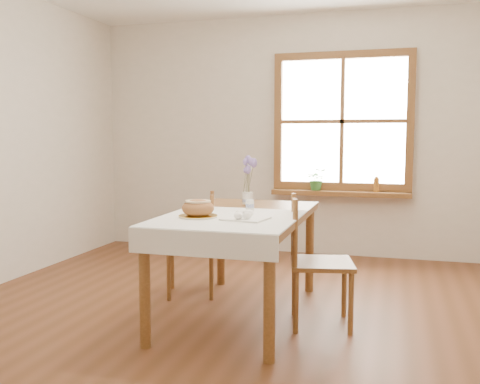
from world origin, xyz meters
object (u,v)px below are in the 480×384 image
object	(u,v)px
dining_table	(240,225)
chair_left	(191,244)
flower_vase	(248,199)
chair_right	(322,261)
bread_plate	(198,216)

from	to	relation	value
dining_table	chair_left	distance (m)	0.70
chair_left	flower_vase	world-z (taller)	flower_vase
chair_right	dining_table	bearing A→B (deg)	74.16
dining_table	chair_left	size ratio (longest dim) A/B	1.91
chair_right	flower_vase	size ratio (longest dim) A/B	9.44
dining_table	flower_vase	world-z (taller)	flower_vase
chair_left	flower_vase	distance (m)	0.60
chair_left	bread_plate	distance (m)	0.87
dining_table	chair_right	xyz separation A→B (m)	(0.59, -0.04, -0.22)
chair_right	bread_plate	size ratio (longest dim) A/B	3.56
chair_right	chair_left	bearing A→B (deg)	57.29
chair_left	bread_plate	world-z (taller)	chair_left
bread_plate	flower_vase	size ratio (longest dim) A/B	2.65
dining_table	chair_right	bearing A→B (deg)	-3.61
dining_table	bread_plate	world-z (taller)	bread_plate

